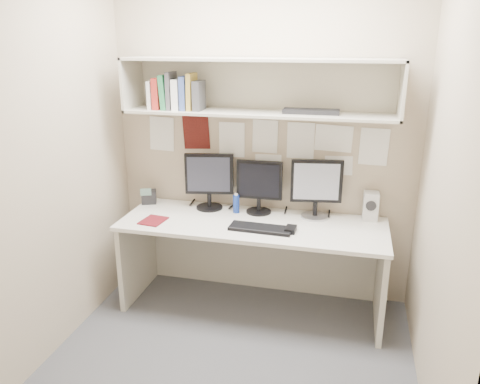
% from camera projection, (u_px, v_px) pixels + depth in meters
% --- Properties ---
extents(floor, '(2.40, 2.00, 0.01)m').
position_uv_depth(floor, '(231.00, 357.00, 3.17)').
color(floor, '#49494E').
rests_on(floor, ground).
extents(wall_back, '(2.40, 0.02, 2.60)m').
position_uv_depth(wall_back, '(263.00, 139.00, 3.68)').
color(wall_back, tan).
rests_on(wall_back, ground).
extents(wall_front, '(2.40, 0.02, 2.60)m').
position_uv_depth(wall_front, '(165.00, 238.00, 1.84)').
color(wall_front, tan).
rests_on(wall_front, ground).
extents(wall_left, '(0.02, 2.00, 2.60)m').
position_uv_depth(wall_left, '(52.00, 160.00, 3.03)').
color(wall_left, tan).
rests_on(wall_left, ground).
extents(wall_right, '(0.02, 2.00, 2.60)m').
position_uv_depth(wall_right, '(447.00, 186.00, 2.49)').
color(wall_right, tan).
rests_on(wall_right, ground).
extents(desk, '(2.00, 0.70, 0.73)m').
position_uv_depth(desk, '(252.00, 265.00, 3.65)').
color(desk, silver).
rests_on(desk, floor).
extents(overhead_hutch, '(2.00, 0.38, 0.40)m').
position_uv_depth(overhead_hutch, '(260.00, 86.00, 3.42)').
color(overhead_hutch, beige).
rests_on(overhead_hutch, wall_back).
extents(pinned_papers, '(1.92, 0.01, 0.48)m').
position_uv_depth(pinned_papers, '(262.00, 145.00, 3.69)').
color(pinned_papers, white).
rests_on(pinned_papers, wall_back).
extents(monitor_left, '(0.39, 0.21, 0.45)m').
position_uv_depth(monitor_left, '(209.00, 179.00, 3.76)').
color(monitor_left, black).
rests_on(monitor_left, desk).
extents(monitor_center, '(0.36, 0.20, 0.42)m').
position_uv_depth(monitor_center, '(259.00, 184.00, 3.67)').
color(monitor_center, black).
rests_on(monitor_center, desk).
extents(monitor_right, '(0.39, 0.21, 0.46)m').
position_uv_depth(monitor_right, '(316.00, 186.00, 3.56)').
color(monitor_right, '#A5A5AA').
rests_on(monitor_right, desk).
extents(keyboard, '(0.46, 0.18, 0.02)m').
position_uv_depth(keyboard, '(261.00, 228.00, 3.39)').
color(keyboard, black).
rests_on(keyboard, desk).
extents(mouse, '(0.08, 0.12, 0.04)m').
position_uv_depth(mouse, '(291.00, 229.00, 3.35)').
color(mouse, black).
rests_on(mouse, desk).
extents(speaker, '(0.12, 0.12, 0.22)m').
position_uv_depth(speaker, '(371.00, 206.00, 3.55)').
color(speaker, '#B9B8B4').
rests_on(speaker, desk).
extents(blue_bottle, '(0.05, 0.05, 0.16)m').
position_uv_depth(blue_bottle, '(236.00, 204.00, 3.71)').
color(blue_bottle, navy).
rests_on(blue_bottle, desk).
extents(maroon_notebook, '(0.19, 0.22, 0.01)m').
position_uv_depth(maroon_notebook, '(153.00, 221.00, 3.55)').
color(maroon_notebook, '#5F1017').
rests_on(maroon_notebook, desk).
extents(desk_phone, '(0.15, 0.14, 0.14)m').
position_uv_depth(desk_phone, '(149.00, 197.00, 3.93)').
color(desk_phone, black).
rests_on(desk_phone, desk).
extents(book_stack, '(0.41, 0.17, 0.28)m').
position_uv_depth(book_stack, '(177.00, 93.00, 3.50)').
color(book_stack, silver).
rests_on(book_stack, overhead_hutch).
extents(hutch_tray, '(0.40, 0.16, 0.03)m').
position_uv_depth(hutch_tray, '(311.00, 111.00, 3.34)').
color(hutch_tray, black).
rests_on(hutch_tray, overhead_hutch).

